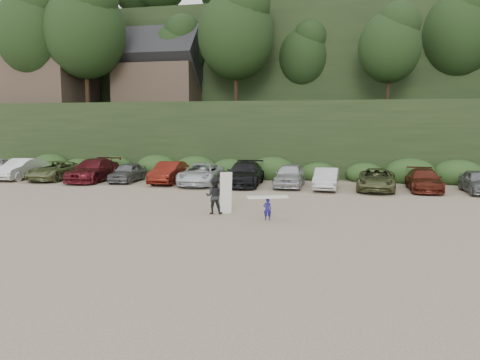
# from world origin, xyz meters

# --- Properties ---
(ground) EXTENTS (120.00, 120.00, 0.00)m
(ground) POSITION_xyz_m (0.00, 0.00, 0.00)
(ground) COLOR tan
(ground) RESTS_ON ground
(hillside_backdrop) EXTENTS (90.00, 41.50, 28.00)m
(hillside_backdrop) POSITION_xyz_m (-0.26, 35.93, 11.22)
(hillside_backdrop) COLOR black
(hillside_backdrop) RESTS_ON ground
(parked_cars) EXTENTS (39.27, 5.89, 1.64)m
(parked_cars) POSITION_xyz_m (-3.14, 10.12, 0.76)
(parked_cars) COLOR silver
(parked_cars) RESTS_ON ground
(child_surfer) EXTENTS (1.87, 1.17, 1.09)m
(child_surfer) POSITION_xyz_m (3.05, -0.74, 0.74)
(child_surfer) COLOR navy
(child_surfer) RESTS_ON ground
(adult_surfer) EXTENTS (1.32, 0.74, 2.01)m
(adult_surfer) POSITION_xyz_m (0.38, 0.17, 0.87)
(adult_surfer) COLOR black
(adult_surfer) RESTS_ON ground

